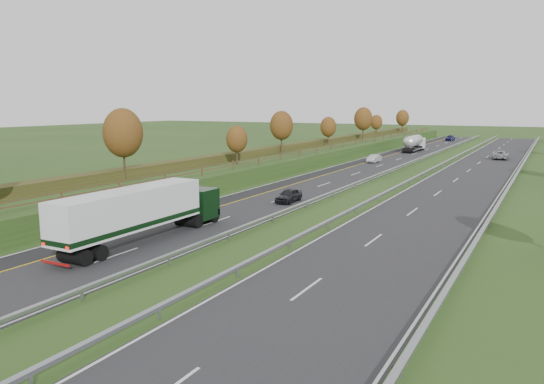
# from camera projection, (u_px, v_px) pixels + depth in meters

# --- Properties ---
(ground) EXTENTS (400.00, 400.00, 0.00)m
(ground) POSITION_uv_depth(u_px,v_px,m) (394.00, 181.00, 70.65)
(ground) COLOR #254117
(ground) RESTS_ON ground
(near_carriageway) EXTENTS (10.50, 200.00, 0.04)m
(near_carriageway) POSITION_uv_depth(u_px,v_px,m) (350.00, 173.00, 78.72)
(near_carriageway) COLOR #242427
(near_carriageway) RESTS_ON ground
(far_carriageway) EXTENTS (10.50, 200.00, 0.04)m
(far_carriageway) POSITION_uv_depth(u_px,v_px,m) (467.00, 180.00, 71.04)
(far_carriageway) COLOR #242427
(far_carriageway) RESTS_ON ground
(hard_shoulder) EXTENTS (3.00, 200.00, 0.04)m
(hard_shoulder) POSITION_uv_depth(u_px,v_px,m) (326.00, 171.00, 80.47)
(hard_shoulder) COLOR black
(hard_shoulder) RESTS_ON ground
(lane_markings) EXTENTS (26.75, 200.00, 0.01)m
(lane_markings) POSITION_uv_depth(u_px,v_px,m) (392.00, 175.00, 75.63)
(lane_markings) COLOR silver
(lane_markings) RESTS_ON near_carriageway
(embankment_left) EXTENTS (12.00, 200.00, 2.00)m
(embankment_left) POSITION_uv_depth(u_px,v_px,m) (273.00, 162.00, 84.61)
(embankment_left) COLOR #254117
(embankment_left) RESTS_ON ground
(hedge_left) EXTENTS (2.20, 180.00, 1.10)m
(hedge_left) POSITION_uv_depth(u_px,v_px,m) (262.00, 151.00, 85.29)
(hedge_left) COLOR #2E3214
(hedge_left) RESTS_ON embankment_left
(fence_left) EXTENTS (0.12, 189.06, 1.20)m
(fence_left) POSITION_uv_depth(u_px,v_px,m) (297.00, 152.00, 81.88)
(fence_left) COLOR #422B19
(fence_left) RESTS_ON embankment_left
(median_barrier_near) EXTENTS (0.32, 200.00, 0.71)m
(median_barrier_near) POSITION_uv_depth(u_px,v_px,m) (388.00, 171.00, 75.97)
(median_barrier_near) COLOR gray
(median_barrier_near) RESTS_ON ground
(median_barrier_far) EXTENTS (0.32, 200.00, 0.71)m
(median_barrier_far) POSITION_uv_depth(u_px,v_px,m) (424.00, 173.00, 73.60)
(median_barrier_far) COLOR gray
(median_barrier_far) RESTS_ON ground
(outer_barrier_far) EXTENTS (0.32, 200.00, 0.71)m
(outer_barrier_far) POSITION_uv_depth(u_px,v_px,m) (514.00, 178.00, 68.25)
(outer_barrier_far) COLOR gray
(outer_barrier_far) RESTS_ON ground
(trees_left) EXTENTS (6.64, 164.30, 7.66)m
(trees_left) POSITION_uv_depth(u_px,v_px,m) (264.00, 129.00, 80.64)
(trees_left) COLOR #2D2116
(trees_left) RESTS_ON embankment_left
(box_lorry) EXTENTS (2.58, 16.28, 4.06)m
(box_lorry) POSITION_uv_depth(u_px,v_px,m) (141.00, 211.00, 38.55)
(box_lorry) COLOR black
(box_lorry) RESTS_ON near_carriageway
(road_tanker) EXTENTS (2.40, 11.22, 3.46)m
(road_tanker) POSITION_uv_depth(u_px,v_px,m) (414.00, 143.00, 113.92)
(road_tanker) COLOR silver
(road_tanker) RESTS_ON near_carriageway
(car_dark_near) EXTENTS (1.79, 4.14, 1.39)m
(car_dark_near) POSITION_uv_depth(u_px,v_px,m) (289.00, 195.00, 54.75)
(car_dark_near) COLOR black
(car_dark_near) RESTS_ON near_carriageway
(car_silver_mid) EXTENTS (1.65, 4.19, 1.36)m
(car_silver_mid) POSITION_uv_depth(u_px,v_px,m) (374.00, 159.00, 92.34)
(car_silver_mid) COLOR #B3B3B8
(car_silver_mid) RESTS_ON near_carriageway
(car_small_far) EXTENTS (2.27, 5.18, 1.48)m
(car_small_far) POSITION_uv_depth(u_px,v_px,m) (450.00, 138.00, 147.92)
(car_small_far) COLOR #111438
(car_small_far) RESTS_ON near_carriageway
(car_oncoming) EXTENTS (2.69, 5.67, 1.56)m
(car_oncoming) POSITION_uv_depth(u_px,v_px,m) (501.00, 155.00, 97.85)
(car_oncoming) COLOR #9F9FA4
(car_oncoming) RESTS_ON far_carriageway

